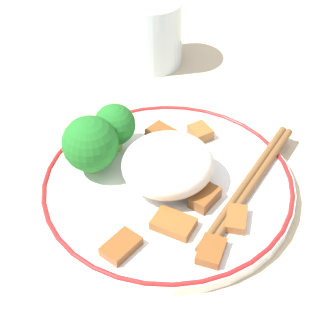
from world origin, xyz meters
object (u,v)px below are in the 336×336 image
plate (168,185)px  drinking_glass (153,32)px  chopsticks (249,185)px  broccoli_back_center (90,144)px  broccoli_back_left (115,125)px

plate → drinking_glass: (-0.04, -0.24, 0.04)m
chopsticks → broccoli_back_center: bearing=-23.0°
broccoli_back_left → broccoli_back_center: (0.03, 0.03, 0.00)m
broccoli_back_center → broccoli_back_left: bearing=-137.2°
broccoli_back_left → chopsticks: 0.15m
plate → broccoli_back_left: bearing=-56.7°
plate → drinking_glass: size_ratio=2.90×
drinking_glass → plate: bearing=81.1°
plate → chopsticks: (-0.08, 0.03, 0.01)m
broccoli_back_left → chopsticks: (-0.12, 0.09, -0.03)m
plate → chopsticks: 0.08m
chopsticks → drinking_glass: drinking_glass is taller
plate → drinking_glass: drinking_glass is taller
broccoli_back_center → chopsticks: bearing=157.0°
plate → broccoli_back_center: (0.07, -0.04, 0.04)m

